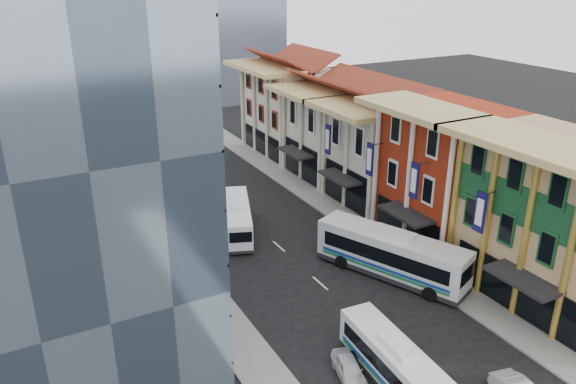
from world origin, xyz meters
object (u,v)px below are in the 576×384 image
office_tower (50,107)px  sedan_left (349,369)px  bus_left_far (238,217)px  shophouse_tan (567,226)px  bus_left_near (397,365)px  bus_right (391,253)px

office_tower → sedan_left: (12.94, -14.00, -14.40)m
office_tower → bus_left_far: size_ratio=3.17×
shophouse_tan → sedan_left: 18.85m
bus_left_near → office_tower: bearing=136.6°
office_tower → bus_left_near: (14.88, -15.94, -13.47)m
office_tower → bus_left_near: bearing=-47.0°
bus_left_near → sedan_left: bearing=138.5°
bus_left_near → bus_right: bus_right is taller
shophouse_tan → bus_left_far: (-16.00, 21.30, -4.48)m
bus_right → bus_left_near: bearing=-149.8°
office_tower → sedan_left: 23.88m
shophouse_tan → bus_left_near: 16.84m
sedan_left → bus_left_far: bearing=98.6°
office_tower → bus_left_far: office_tower is taller
bus_left_far → bus_right: bearing=-39.3°
office_tower → bus_right: office_tower is taller
bus_right → office_tower: bearing=142.6°
shophouse_tan → sedan_left: shophouse_tan is taller
bus_left_far → sedan_left: bearing=-75.0°
office_tower → bus_right: size_ratio=2.43×
bus_left_far → office_tower: bearing=-133.5°
shophouse_tan → bus_right: shophouse_tan is taller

